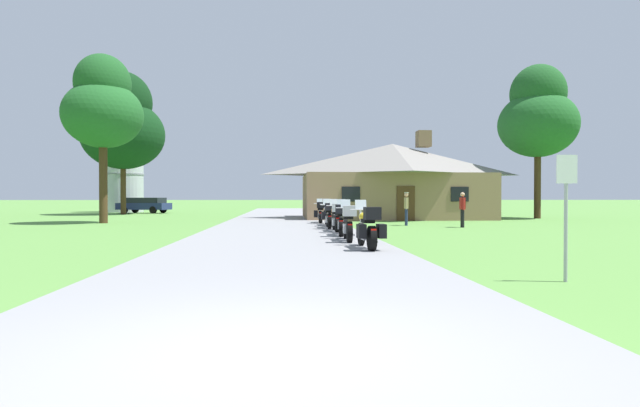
# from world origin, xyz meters

# --- Properties ---
(ground_plane) EXTENTS (500.00, 500.00, 0.00)m
(ground_plane) POSITION_xyz_m (0.00, 20.00, 0.00)
(ground_plane) COLOR #56893D
(asphalt_driveway) EXTENTS (6.40, 80.00, 0.06)m
(asphalt_driveway) POSITION_xyz_m (0.00, 18.00, 0.03)
(asphalt_driveway) COLOR gray
(asphalt_driveway) RESTS_ON ground
(motorcycle_yellow_nearest_to_camera) EXTENTS (0.75, 2.08, 1.30)m
(motorcycle_yellow_nearest_to_camera) POSITION_xyz_m (2.34, 8.66, 0.61)
(motorcycle_yellow_nearest_to_camera) COLOR black
(motorcycle_yellow_nearest_to_camera) RESTS_ON asphalt_driveway
(motorcycle_black_second_in_row) EXTENTS (0.66, 2.08, 1.30)m
(motorcycle_black_second_in_row) POSITION_xyz_m (2.12, 11.10, 0.62)
(motorcycle_black_second_in_row) COLOR black
(motorcycle_black_second_in_row) RESTS_ON asphalt_driveway
(motorcycle_green_third_in_row) EXTENTS (0.71, 2.08, 1.30)m
(motorcycle_green_third_in_row) POSITION_xyz_m (2.17, 13.38, 0.62)
(motorcycle_green_third_in_row) COLOR black
(motorcycle_green_third_in_row) RESTS_ON asphalt_driveway
(motorcycle_orange_fourth_in_row) EXTENTS (0.66, 2.08, 1.30)m
(motorcycle_orange_fourth_in_row) POSITION_xyz_m (2.20, 15.55, 0.62)
(motorcycle_orange_fourth_in_row) COLOR black
(motorcycle_orange_fourth_in_row) RESTS_ON asphalt_driveway
(motorcycle_yellow_fifth_in_row) EXTENTS (0.66, 2.08, 1.30)m
(motorcycle_yellow_fifth_in_row) POSITION_xyz_m (2.10, 17.66, 0.62)
(motorcycle_yellow_fifth_in_row) COLOR black
(motorcycle_yellow_fifth_in_row) RESTS_ON asphalt_driveway
(motorcycle_white_sixth_in_row) EXTENTS (0.72, 2.08, 1.30)m
(motorcycle_white_sixth_in_row) POSITION_xyz_m (2.25, 19.72, 0.61)
(motorcycle_white_sixth_in_row) COLOR black
(motorcycle_white_sixth_in_row) RESTS_ON asphalt_driveway
(motorcycle_black_farthest_in_row) EXTENTS (0.74, 2.08, 1.30)m
(motorcycle_black_farthest_in_row) POSITION_xyz_m (2.05, 22.14, 0.61)
(motorcycle_black_farthest_in_row) COLOR black
(motorcycle_black_farthest_in_row) RESTS_ON asphalt_driveway
(stone_lodge) EXTENTS (12.62, 7.90, 5.95)m
(stone_lodge) POSITION_xyz_m (7.44, 28.98, 2.60)
(stone_lodge) COLOR #896B4C
(stone_lodge) RESTS_ON ground
(bystander_tan_shirt_near_lodge) EXTENTS (0.29, 0.54, 1.69)m
(bystander_tan_shirt_near_lodge) POSITION_xyz_m (6.28, 20.43, 0.95)
(bystander_tan_shirt_near_lodge) COLOR navy
(bystander_tan_shirt_near_lodge) RESTS_ON ground
(bystander_red_shirt_beside_signpost) EXTENTS (0.27, 0.55, 1.67)m
(bystander_red_shirt_beside_signpost) POSITION_xyz_m (8.56, 18.68, 0.93)
(bystander_red_shirt_beside_signpost) COLOR black
(bystander_red_shirt_beside_signpost) RESTS_ON ground
(metal_signpost_roadside) EXTENTS (0.36, 0.06, 2.14)m
(metal_signpost_roadside) POSITION_xyz_m (4.87, 3.66, 1.35)
(metal_signpost_roadside) COLOR #9EA0A5
(metal_signpost_roadside) RESTS_ON ground
(tree_left_near) EXTENTS (4.29, 4.29, 9.30)m
(tree_left_near) POSITION_xyz_m (-9.84, 23.88, 6.45)
(tree_left_near) COLOR #422D19
(tree_left_near) RESTS_ON ground
(tree_right_of_lodge) EXTENTS (5.19, 5.19, 10.37)m
(tree_right_of_lodge) POSITION_xyz_m (17.19, 28.16, 6.95)
(tree_right_of_lodge) COLOR #422D19
(tree_right_of_lodge) RESTS_ON ground
(tree_left_far) EXTENTS (6.74, 6.74, 11.87)m
(tree_left_far) POSITION_xyz_m (-13.27, 38.15, 7.44)
(tree_left_far) COLOR #422D19
(tree_left_far) RESTS_ON ground
(metal_silo_distant) EXTENTS (3.71, 3.71, 8.22)m
(metal_silo_distant) POSITION_xyz_m (-15.35, 44.99, 4.12)
(metal_silo_distant) COLOR #B2B7BC
(metal_silo_distant) RESTS_ON ground
(parked_navy_suv_far_left) EXTENTS (4.93, 3.07, 1.40)m
(parked_navy_suv_far_left) POSITION_xyz_m (-12.50, 41.65, 0.78)
(parked_navy_suv_far_left) COLOR navy
(parked_navy_suv_far_left) RESTS_ON ground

